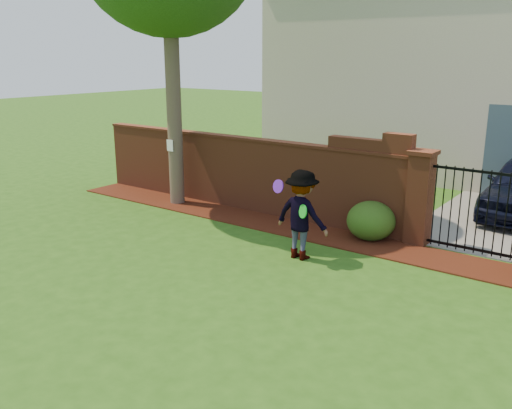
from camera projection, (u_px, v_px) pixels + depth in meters
The scene contains 11 objects.
ground at pixel (190, 280), 9.14m from camera, with size 80.00×80.00×0.01m, color #285415.
mulch_bed at pixel (261, 221), 12.26m from camera, with size 11.10×1.08×0.03m, color #38140A.
brick_wall at pixel (241, 171), 13.14m from camera, with size 8.70×0.31×2.16m.
pillar_left at pixel (420, 197), 10.61m from camera, with size 0.50×0.50×1.88m.
iron_gate at pixel (478, 212), 10.01m from camera, with size 1.78×0.03×1.60m.
house at pixel (474, 71), 17.03m from camera, with size 12.40×6.40×6.30m.
paper_notice at pixel (170, 146), 13.29m from camera, with size 0.20×0.01×0.28m, color white.
shrub_left at pixel (371, 221), 11.00m from camera, with size 0.98×0.98×0.80m, color #1E4916.
man at pixel (300, 215), 9.87m from camera, with size 1.07×0.62×1.66m, color gray.
frisbee_purple at pixel (278, 186), 9.93m from camera, with size 0.25×0.25×0.02m, color #681FC7.
frisbee_green at pixel (303, 211), 9.57m from camera, with size 0.25×0.25×0.02m, color green.
Camera 1 is at (5.92, -6.17, 3.63)m, focal length 38.24 mm.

